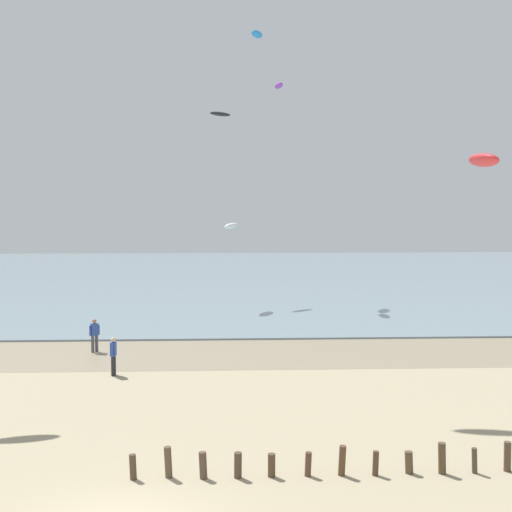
{
  "coord_description": "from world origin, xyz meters",
  "views": [
    {
      "loc": [
        2.6,
        -15.32,
        7.47
      ],
      "look_at": [
        3.72,
        10.21,
        5.61
      ],
      "focal_mm": 48.45,
      "sensor_mm": 36.0,
      "label": 1
    }
  ],
  "objects_px": {
    "kite_aloft_1": "(483,160)",
    "kite_aloft_8": "(231,226)",
    "kite_aloft_6": "(279,86)",
    "kite_aloft_5": "(220,114)",
    "kite_aloft_0": "(257,34)",
    "person_nearest_camera": "(113,355)",
    "person_by_waterline": "(95,334)"
  },
  "relations": [
    {
      "from": "kite_aloft_1",
      "to": "kite_aloft_8",
      "type": "bearing_deg",
      "value": 21.79
    },
    {
      "from": "kite_aloft_6",
      "to": "kite_aloft_5",
      "type": "bearing_deg",
      "value": 71.86
    },
    {
      "from": "kite_aloft_6",
      "to": "kite_aloft_8",
      "type": "relative_size",
      "value": 0.86
    },
    {
      "from": "kite_aloft_5",
      "to": "kite_aloft_0",
      "type": "bearing_deg",
      "value": -178.41
    },
    {
      "from": "person_nearest_camera",
      "to": "kite_aloft_8",
      "type": "xyz_separation_m",
      "value": [
        5.36,
        19.16,
        5.12
      ]
    },
    {
      "from": "kite_aloft_0",
      "to": "kite_aloft_8",
      "type": "height_order",
      "value": "kite_aloft_0"
    },
    {
      "from": "kite_aloft_5",
      "to": "kite_aloft_8",
      "type": "bearing_deg",
      "value": 57.16
    },
    {
      "from": "kite_aloft_5",
      "to": "kite_aloft_8",
      "type": "height_order",
      "value": "kite_aloft_5"
    },
    {
      "from": "kite_aloft_0",
      "to": "kite_aloft_6",
      "type": "height_order",
      "value": "kite_aloft_0"
    },
    {
      "from": "person_nearest_camera",
      "to": "person_by_waterline",
      "type": "relative_size",
      "value": 1.0
    },
    {
      "from": "person_nearest_camera",
      "to": "kite_aloft_6",
      "type": "relative_size",
      "value": 0.88
    },
    {
      "from": "kite_aloft_1",
      "to": "kite_aloft_5",
      "type": "height_order",
      "value": "kite_aloft_5"
    },
    {
      "from": "person_by_waterline",
      "to": "kite_aloft_5",
      "type": "height_order",
      "value": "kite_aloft_5"
    },
    {
      "from": "kite_aloft_0",
      "to": "kite_aloft_5",
      "type": "height_order",
      "value": "kite_aloft_0"
    },
    {
      "from": "kite_aloft_0",
      "to": "kite_aloft_5",
      "type": "relative_size",
      "value": 1.03
    },
    {
      "from": "kite_aloft_5",
      "to": "kite_aloft_6",
      "type": "relative_size",
      "value": 1.05
    },
    {
      "from": "person_nearest_camera",
      "to": "kite_aloft_8",
      "type": "height_order",
      "value": "kite_aloft_8"
    },
    {
      "from": "person_by_waterline",
      "to": "kite_aloft_1",
      "type": "xyz_separation_m",
      "value": [
        15.79,
        -11.1,
        8.16
      ]
    },
    {
      "from": "kite_aloft_6",
      "to": "person_nearest_camera",
      "type": "bearing_deg",
      "value": 161.33
    },
    {
      "from": "person_nearest_camera",
      "to": "kite_aloft_0",
      "type": "height_order",
      "value": "kite_aloft_0"
    },
    {
      "from": "kite_aloft_5",
      "to": "person_by_waterline",
      "type": "bearing_deg",
      "value": 30.86
    },
    {
      "from": "kite_aloft_1",
      "to": "kite_aloft_8",
      "type": "height_order",
      "value": "kite_aloft_1"
    },
    {
      "from": "kite_aloft_8",
      "to": "kite_aloft_5",
      "type": "bearing_deg",
      "value": 27.72
    },
    {
      "from": "person_nearest_camera",
      "to": "kite_aloft_1",
      "type": "distance_m",
      "value": 17.37
    },
    {
      "from": "kite_aloft_5",
      "to": "kite_aloft_6",
      "type": "height_order",
      "value": "kite_aloft_6"
    },
    {
      "from": "person_nearest_camera",
      "to": "kite_aloft_0",
      "type": "distance_m",
      "value": 35.03
    },
    {
      "from": "kite_aloft_0",
      "to": "person_by_waterline",
      "type": "bearing_deg",
      "value": 177.79
    },
    {
      "from": "kite_aloft_0",
      "to": "kite_aloft_8",
      "type": "bearing_deg",
      "value": -174.8
    },
    {
      "from": "kite_aloft_0",
      "to": "kite_aloft_8",
      "type": "xyz_separation_m",
      "value": [
        -2.22,
        -8.17,
        -15.45
      ]
    },
    {
      "from": "kite_aloft_6",
      "to": "kite_aloft_1",
      "type": "bearing_deg",
      "value": -167.23
    },
    {
      "from": "person_by_waterline",
      "to": "kite_aloft_1",
      "type": "relative_size",
      "value": 0.69
    },
    {
      "from": "kite_aloft_8",
      "to": "person_nearest_camera",
      "type": "bearing_deg",
      "value": -176.35
    }
  ]
}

